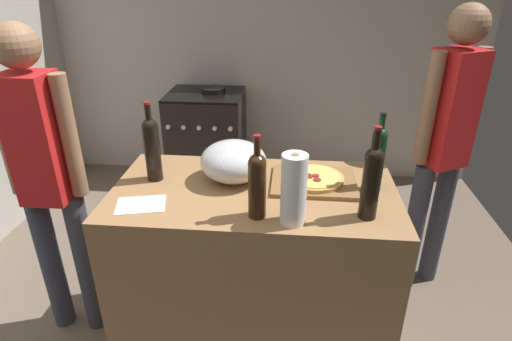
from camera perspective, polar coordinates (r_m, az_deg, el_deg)
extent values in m
cube|color=#6B5B4C|center=(3.06, -3.23, -11.40)|extent=(4.11, 3.35, 0.02)
cube|color=#BCB7AD|center=(3.89, -0.63, 17.87)|extent=(4.11, 0.10, 2.60)
cube|color=#9E7247|center=(2.20, -0.24, -13.05)|extent=(1.33, 0.71, 0.91)
cube|color=olive|center=(2.02, 7.90, -1.53)|extent=(0.40, 0.32, 0.02)
cylinder|color=tan|center=(2.01, 7.93, -1.05)|extent=(0.28, 0.28, 0.02)
cylinder|color=#EAC660|center=(2.00, 7.95, -0.77)|extent=(0.25, 0.25, 0.00)
cylinder|color=maroon|center=(2.00, 8.15, -0.71)|extent=(0.03, 0.03, 0.01)
cylinder|color=maroon|center=(1.96, 8.37, -1.27)|extent=(0.04, 0.04, 0.01)
cylinder|color=maroon|center=(1.98, 5.44, -0.83)|extent=(0.02, 0.02, 0.01)
cylinder|color=maroon|center=(1.98, 7.39, -0.93)|extent=(0.02, 0.02, 0.01)
cylinder|color=maroon|center=(2.00, 7.20, -0.64)|extent=(0.03, 0.03, 0.01)
cylinder|color=maroon|center=(1.93, 5.65, -1.53)|extent=(0.03, 0.03, 0.01)
cylinder|color=#B2B2B7|center=(2.04, -3.06, -1.06)|extent=(0.13, 0.13, 0.01)
ellipsoid|color=silver|center=(2.00, -3.12, 1.31)|extent=(0.32, 0.32, 0.19)
cylinder|color=white|center=(1.64, 5.18, -2.64)|extent=(0.10, 0.10, 0.30)
cylinder|color=#997551|center=(1.64, 5.18, -2.58)|extent=(0.03, 0.03, 0.30)
cylinder|color=#331E0F|center=(1.69, 0.15, -2.71)|extent=(0.07, 0.07, 0.24)
sphere|color=#331E0F|center=(1.63, 0.16, 1.03)|extent=(0.07, 0.07, 0.07)
cylinder|color=#331E0F|center=(1.61, 0.16, 3.09)|extent=(0.03, 0.03, 0.08)
cylinder|color=maroon|center=(1.59, 0.16, 4.67)|extent=(0.03, 0.03, 0.01)
cylinder|color=black|center=(1.74, 15.36, -2.28)|extent=(0.07, 0.07, 0.27)
sphere|color=black|center=(1.68, 15.89, 1.82)|extent=(0.07, 0.07, 0.07)
cylinder|color=black|center=(1.66, 16.17, 3.95)|extent=(0.03, 0.03, 0.09)
cylinder|color=maroon|center=(1.64, 16.39, 5.60)|extent=(0.03, 0.03, 0.01)
cylinder|color=#143819|center=(1.97, 16.16, 1.02)|extent=(0.07, 0.07, 0.27)
sphere|color=#143819|center=(1.92, 16.65, 4.69)|extent=(0.07, 0.07, 0.07)
cylinder|color=#143819|center=(1.90, 16.85, 6.22)|extent=(0.03, 0.03, 0.07)
cylinder|color=black|center=(1.89, 17.01, 7.37)|extent=(0.03, 0.03, 0.01)
cylinder|color=black|center=(2.05, -13.94, 2.27)|extent=(0.08, 0.08, 0.27)
sphere|color=black|center=(2.00, -14.35, 5.83)|extent=(0.08, 0.08, 0.08)
cylinder|color=black|center=(1.98, -14.55, 7.58)|extent=(0.03, 0.03, 0.08)
cylinder|color=maroon|center=(1.97, -14.70, 8.90)|extent=(0.03, 0.03, 0.01)
cube|color=white|center=(1.89, -15.46, -4.52)|extent=(0.24, 0.19, 0.00)
cube|color=black|center=(3.78, -6.65, 3.84)|extent=(0.64, 0.55, 0.87)
cube|color=black|center=(3.64, -7.01, 10.32)|extent=(0.64, 0.55, 0.02)
cylinder|color=silver|center=(3.50, -11.91, 5.86)|extent=(0.04, 0.02, 0.04)
cylinder|color=silver|center=(3.46, -9.87, 5.83)|extent=(0.04, 0.02, 0.04)
cylinder|color=silver|center=(3.43, -7.79, 5.80)|extent=(0.04, 0.02, 0.04)
cylinder|color=silver|center=(3.41, -5.68, 5.76)|extent=(0.04, 0.02, 0.04)
cylinder|color=silver|center=(3.39, -3.53, 5.71)|extent=(0.04, 0.02, 0.04)
cylinder|color=black|center=(3.66, -5.85, 10.92)|extent=(0.20, 0.20, 0.04)
cylinder|color=#383D4C|center=(2.55, -26.19, -11.32)|extent=(0.11, 0.11, 0.82)
cylinder|color=#383D4C|center=(2.46, -22.16, -11.89)|extent=(0.11, 0.11, 0.82)
cube|color=red|center=(2.17, -27.60, 3.77)|extent=(0.22, 0.20, 0.62)
cylinder|color=#936B4C|center=(2.25, -31.00, 4.12)|extent=(0.08, 0.08, 0.58)
cylinder|color=#936B4C|center=(2.09, -24.11, 4.15)|extent=(0.08, 0.08, 0.58)
sphere|color=#936B4C|center=(2.08, -30.03, 14.59)|extent=(0.20, 0.20, 0.20)
cylinder|color=#383D4C|center=(2.84, 23.60, -6.48)|extent=(0.11, 0.11, 0.84)
cylinder|color=#383D4C|center=(2.72, 20.80, -7.42)|extent=(0.11, 0.11, 0.84)
cube|color=red|center=(2.49, 25.06, 7.58)|extent=(0.29, 0.28, 0.63)
cylinder|color=#936B4C|center=(2.60, 27.50, 8.15)|extent=(0.08, 0.08, 0.60)
cylinder|color=#936B4C|center=(2.37, 22.54, 7.66)|extent=(0.08, 0.08, 0.60)
sphere|color=#936B4C|center=(2.41, 27.06, 17.38)|extent=(0.20, 0.20, 0.20)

